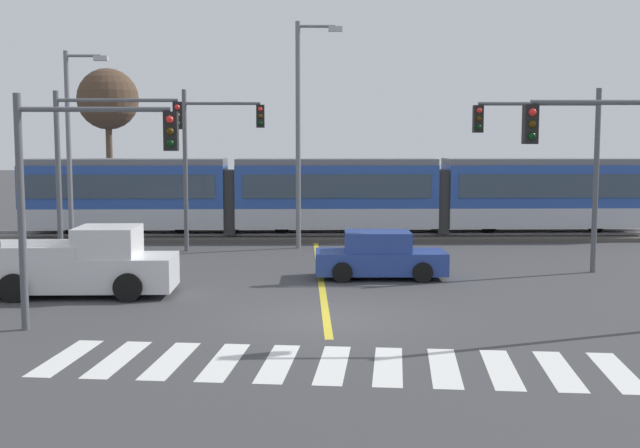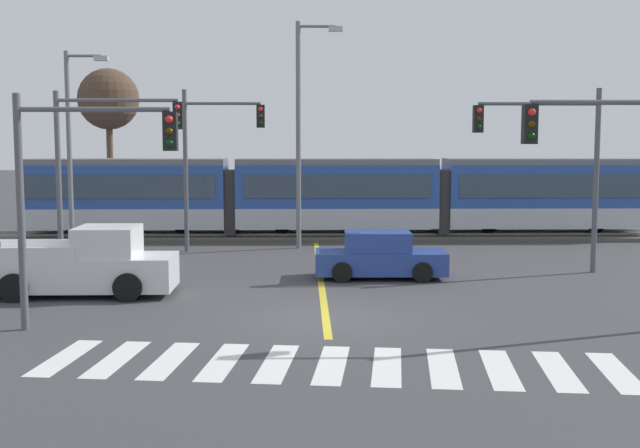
% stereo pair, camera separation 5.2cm
% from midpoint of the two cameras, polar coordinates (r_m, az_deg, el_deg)
% --- Properties ---
extents(ground_plane, '(200.00, 200.00, 0.00)m').
position_cam_midpoint_polar(ground_plane, '(20.10, 0.38, -6.80)').
color(ground_plane, '#3D3D3F').
extents(track_bed, '(120.00, 4.00, 0.18)m').
position_cam_midpoint_polar(track_bed, '(36.60, -0.40, -0.84)').
color(track_bed, '#4C4742').
rests_on(track_bed, ground).
extents(rail_near, '(120.00, 0.08, 0.10)m').
position_cam_midpoint_polar(rail_near, '(35.87, -0.38, -0.76)').
color(rail_near, '#939399').
rests_on(rail_near, track_bed).
extents(rail_far, '(120.00, 0.08, 0.10)m').
position_cam_midpoint_polar(rail_far, '(37.30, -0.41, -0.50)').
color(rail_far, '#939399').
rests_on(rail_far, track_bed).
extents(light_rail_tram, '(28.00, 2.64, 3.43)m').
position_cam_midpoint_polar(light_rail_tram, '(36.44, 1.10, 2.21)').
color(light_rail_tram, '#B7BAC1').
rests_on(light_rail_tram, track_bed).
extents(crosswalk_stripe_0, '(0.88, 2.85, 0.01)m').
position_cam_midpoint_polar(crosswalk_stripe_0, '(17.49, -17.69, -9.03)').
color(crosswalk_stripe_0, silver).
rests_on(crosswalk_stripe_0, ground).
extents(crosswalk_stripe_1, '(0.88, 2.85, 0.01)m').
position_cam_midpoint_polar(crosswalk_stripe_1, '(17.09, -14.25, -9.27)').
color(crosswalk_stripe_1, silver).
rests_on(crosswalk_stripe_1, ground).
extents(crosswalk_stripe_2, '(0.88, 2.85, 0.01)m').
position_cam_midpoint_polar(crosswalk_stripe_2, '(16.76, -10.66, -9.50)').
color(crosswalk_stripe_2, silver).
rests_on(crosswalk_stripe_2, ground).
extents(crosswalk_stripe_3, '(0.88, 2.85, 0.01)m').
position_cam_midpoint_polar(crosswalk_stripe_3, '(16.50, -6.93, -9.69)').
color(crosswalk_stripe_3, silver).
rests_on(crosswalk_stripe_3, ground).
extents(crosswalk_stripe_4, '(0.88, 2.85, 0.01)m').
position_cam_midpoint_polar(crosswalk_stripe_4, '(16.30, -3.10, -9.84)').
color(crosswalk_stripe_4, silver).
rests_on(crosswalk_stripe_4, ground).
extents(crosswalk_stripe_5, '(0.88, 2.85, 0.01)m').
position_cam_midpoint_polar(crosswalk_stripe_5, '(16.18, 0.82, -9.96)').
color(crosswalk_stripe_5, silver).
rests_on(crosswalk_stripe_5, ground).
extents(crosswalk_stripe_6, '(0.88, 2.85, 0.01)m').
position_cam_midpoint_polar(crosswalk_stripe_6, '(16.13, 4.77, -10.03)').
color(crosswalk_stripe_6, silver).
rests_on(crosswalk_stripe_6, ground).
extents(crosswalk_stripe_7, '(0.88, 2.85, 0.01)m').
position_cam_midpoint_polar(crosswalk_stripe_7, '(16.16, 8.74, -10.05)').
color(crosswalk_stripe_7, silver).
rests_on(crosswalk_stripe_7, ground).
extents(crosswalk_stripe_8, '(0.88, 2.85, 0.01)m').
position_cam_midpoint_polar(crosswalk_stripe_8, '(16.26, 12.67, -10.02)').
color(crosswalk_stripe_8, silver).
rests_on(crosswalk_stripe_8, ground).
extents(crosswalk_stripe_9, '(0.88, 2.85, 0.01)m').
position_cam_midpoint_polar(crosswalk_stripe_9, '(16.44, 16.53, -9.95)').
color(crosswalk_stripe_9, silver).
rests_on(crosswalk_stripe_9, ground).
extents(crosswalk_stripe_10, '(0.88, 2.85, 0.01)m').
position_cam_midpoint_polar(crosswalk_stripe_10, '(16.69, 20.30, -9.84)').
color(crosswalk_stripe_10, silver).
rests_on(crosswalk_stripe_10, ground).
extents(lane_centre_line, '(0.20, 16.79, 0.01)m').
position_cam_midpoint_polar(lane_centre_line, '(26.33, -0.03, -3.73)').
color(lane_centre_line, gold).
rests_on(lane_centre_line, ground).
extents(sedan_crossing, '(4.24, 1.99, 1.52)m').
position_cam_midpoint_polar(sedan_crossing, '(26.00, 4.23, -2.32)').
color(sedan_crossing, '#284293').
rests_on(sedan_crossing, ground).
extents(pickup_truck, '(5.41, 2.25, 1.98)m').
position_cam_midpoint_polar(pickup_truck, '(24.02, -16.45, -2.89)').
color(pickup_truck, silver).
rests_on(pickup_truck, ground).
extents(traffic_light_mid_left, '(4.25, 0.38, 6.06)m').
position_cam_midpoint_polar(traffic_light_mid_left, '(27.61, -15.34, 5.05)').
color(traffic_light_mid_left, '#515459').
rests_on(traffic_light_mid_left, ground).
extents(traffic_light_far_left, '(3.25, 0.38, 6.43)m').
position_cam_midpoint_polar(traffic_light_far_left, '(32.21, -7.81, 5.41)').
color(traffic_light_far_left, '#515459').
rests_on(traffic_light_far_left, ground).
extents(traffic_light_mid_right, '(4.25, 0.38, 6.16)m').
position_cam_midpoint_polar(traffic_light_mid_right, '(27.81, 16.28, 4.96)').
color(traffic_light_mid_right, '#515459').
rests_on(traffic_light_mid_right, ground).
extents(traffic_light_near_left, '(3.75, 0.38, 5.52)m').
position_cam_midpoint_polar(traffic_light_near_left, '(19.39, -16.96, 3.50)').
color(traffic_light_near_left, '#515459').
rests_on(traffic_light_near_left, ground).
extents(traffic_light_near_right, '(3.75, 0.38, 5.63)m').
position_cam_midpoint_polar(traffic_light_near_right, '(19.82, 20.71, 3.69)').
color(traffic_light_near_right, '#515459').
rests_on(traffic_light_near_right, ground).
extents(street_lamp_west, '(1.79, 0.28, 8.06)m').
position_cam_midpoint_polar(street_lamp_west, '(34.65, -17.24, 5.90)').
color(street_lamp_west, slate).
rests_on(street_lamp_west, ground).
extents(street_lamp_centre, '(1.89, 0.28, 9.20)m').
position_cam_midpoint_polar(street_lamp_centre, '(32.87, -1.35, 7.21)').
color(street_lamp_centre, slate).
rests_on(street_lamp_centre, ground).
extents(bare_tree_far_west, '(3.03, 3.03, 8.00)m').
position_cam_midpoint_polar(bare_tree_far_west, '(41.68, -14.88, 8.49)').
color(bare_tree_far_west, brown).
rests_on(bare_tree_far_west, ground).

